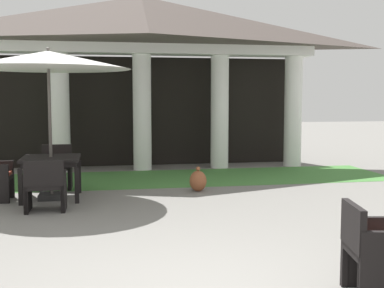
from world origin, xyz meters
TOP-DOWN VIEW (x-y plane):
  - background_pavilion at (0.00, 8.25)m, footprint 9.00×3.00m
  - lawn_strip at (0.00, 6.74)m, footprint 10.80×2.40m
  - patio_table_near_foreground at (-1.85, 4.90)m, footprint 0.98×0.98m
  - patio_umbrella_near_foreground at (-1.85, 4.90)m, footprint 2.83×2.83m
  - patio_chair_near_foreground_north at (-1.85, 5.86)m, footprint 0.59×0.52m
  - patio_chair_near_foreground_south at (-1.84, 3.93)m, footprint 0.62×0.51m
  - patio_chair_mid_left_west at (1.42, -0.03)m, footprint 0.61×0.65m
  - terracotta_urn at (0.82, 5.14)m, footprint 0.32×0.32m

SIDE VIEW (x-z plane):
  - lawn_strip at x=0.00m, z-range 0.00..0.01m
  - terracotta_urn at x=0.82m, z-range -0.04..0.44m
  - patio_chair_near_foreground_south at x=-1.84m, z-range -0.02..0.80m
  - patio_chair_mid_left_west at x=1.42m, z-range -0.01..0.83m
  - patio_chair_near_foreground_north at x=-1.85m, z-range -0.02..0.83m
  - patio_table_near_foreground at x=-1.85m, z-range 0.27..1.02m
  - patio_umbrella_near_foreground at x=-1.85m, z-range 1.08..3.71m
  - background_pavilion at x=0.00m, z-range 1.12..5.32m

